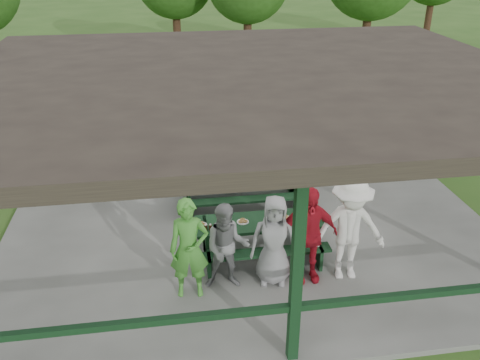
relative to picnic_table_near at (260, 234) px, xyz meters
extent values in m
plane|color=#2E571B|center=(-0.01, 1.20, -0.57)|extent=(90.00, 90.00, 0.00)
cube|color=#64645F|center=(-0.01, 1.20, -0.52)|extent=(10.00, 8.00, 0.10)
cube|color=black|center=(-0.01, -2.60, 1.03)|extent=(0.15, 0.15, 3.00)
cube|color=black|center=(-4.81, 5.00, 1.03)|extent=(0.15, 0.15, 3.00)
cube|color=black|center=(-0.01, 5.00, 1.03)|extent=(0.15, 0.15, 3.00)
cube|color=black|center=(4.79, 5.00, 1.03)|extent=(0.15, 0.15, 3.00)
cube|color=black|center=(-2.41, -2.60, 0.43)|extent=(4.65, 0.10, 0.10)
cube|color=black|center=(2.39, -2.60, 0.43)|extent=(4.65, 0.10, 0.10)
cube|color=black|center=(-2.41, 5.00, 0.43)|extent=(4.65, 0.10, 0.10)
cube|color=black|center=(2.39, 5.00, 0.43)|extent=(4.65, 0.10, 0.10)
cube|color=black|center=(-0.01, -2.60, 2.43)|extent=(9.80, 0.15, 0.20)
cube|color=black|center=(-0.01, 5.00, 2.43)|extent=(9.80, 0.15, 0.20)
cube|color=#2A231E|center=(-0.01, 1.20, 2.65)|extent=(10.60, 8.60, 0.24)
cube|color=black|center=(0.00, 0.00, 0.25)|extent=(2.37, 0.75, 0.06)
cube|color=black|center=(0.00, -0.55, -0.04)|extent=(2.37, 0.28, 0.05)
cube|color=black|center=(0.00, 0.55, -0.04)|extent=(2.37, 0.28, 0.05)
cube|color=black|center=(-1.00, 0.00, -0.09)|extent=(0.06, 0.70, 0.75)
cube|color=black|center=(1.00, 0.00, -0.09)|extent=(0.06, 0.70, 0.75)
cube|color=black|center=(-1.00, 0.00, -0.24)|extent=(0.06, 1.39, 0.45)
cube|color=black|center=(1.00, 0.00, -0.24)|extent=(0.06, 1.39, 0.45)
cube|color=black|center=(-0.01, 2.00, 0.25)|extent=(2.76, 0.75, 0.06)
cube|color=black|center=(-0.01, 1.45, -0.04)|extent=(2.76, 0.28, 0.05)
cube|color=black|center=(-0.01, 2.55, -0.04)|extent=(2.76, 0.28, 0.05)
cube|color=black|center=(-1.21, 2.00, -0.09)|extent=(0.06, 0.70, 0.75)
cube|color=black|center=(1.19, 2.00, -0.09)|extent=(0.06, 0.70, 0.75)
cube|color=black|center=(-1.21, 2.00, -0.24)|extent=(0.06, 1.39, 0.45)
cube|color=black|center=(1.19, 2.00, -0.24)|extent=(0.06, 1.39, 0.45)
cylinder|color=white|center=(-1.08, 0.00, 0.29)|extent=(0.22, 0.22, 0.01)
torus|color=olive|center=(-1.12, -0.02, 0.31)|extent=(0.10, 0.10, 0.03)
torus|color=olive|center=(-1.04, -0.02, 0.31)|extent=(0.10, 0.10, 0.03)
torus|color=olive|center=(-1.08, 0.04, 0.31)|extent=(0.10, 0.10, 0.03)
cylinder|color=white|center=(-0.32, 0.00, 0.29)|extent=(0.22, 0.22, 0.01)
torus|color=olive|center=(-0.36, -0.02, 0.31)|extent=(0.10, 0.10, 0.03)
torus|color=olive|center=(-0.28, -0.02, 0.31)|extent=(0.10, 0.10, 0.03)
torus|color=olive|center=(-0.32, 0.04, 0.31)|extent=(0.10, 0.10, 0.03)
cylinder|color=white|center=(0.49, 0.00, 0.29)|extent=(0.22, 0.22, 0.01)
torus|color=olive|center=(0.45, -0.02, 0.31)|extent=(0.10, 0.10, 0.03)
torus|color=olive|center=(0.53, -0.02, 0.31)|extent=(0.10, 0.10, 0.03)
torus|color=olive|center=(0.49, 0.04, 0.31)|extent=(0.10, 0.10, 0.03)
cylinder|color=white|center=(1.14, 0.00, 0.29)|extent=(0.22, 0.22, 0.01)
torus|color=olive|center=(1.10, -0.02, 0.31)|extent=(0.10, 0.10, 0.03)
torus|color=olive|center=(1.18, -0.02, 0.31)|extent=(0.10, 0.10, 0.03)
torus|color=olive|center=(1.14, 0.04, 0.31)|extent=(0.10, 0.10, 0.03)
cylinder|color=#381E0F|center=(-1.02, -0.18, 0.33)|extent=(0.06, 0.06, 0.10)
cylinder|color=#381E0F|center=(-0.93, -0.18, 0.33)|extent=(0.06, 0.06, 0.10)
cylinder|color=#381E0F|center=(0.11, -0.18, 0.33)|extent=(0.06, 0.06, 0.10)
cylinder|color=#381E0F|center=(1.16, -0.18, 0.33)|extent=(0.06, 0.06, 0.10)
cylinder|color=#381E0F|center=(1.18, -0.18, 0.33)|extent=(0.06, 0.06, 0.10)
cone|color=white|center=(0.30, 0.20, 0.33)|extent=(0.09, 0.09, 0.10)
cone|color=white|center=(0.45, 0.20, 0.33)|extent=(0.09, 0.09, 0.10)
cone|color=white|center=(0.73, 0.20, 0.33)|extent=(0.09, 0.09, 0.10)
cone|color=white|center=(1.02, 0.20, 0.33)|extent=(0.09, 0.09, 0.10)
imported|color=#459732|center=(-1.35, -0.94, 0.42)|extent=(0.68, 0.47, 1.78)
imported|color=gray|center=(-0.72, -0.83, 0.32)|extent=(0.82, 0.67, 1.58)
imported|color=gray|center=(0.09, -0.80, 0.36)|extent=(0.89, 0.67, 1.65)
imported|color=#B21524|center=(0.67, -0.83, 0.43)|extent=(1.07, 0.47, 1.80)
imported|color=white|center=(1.39, -0.86, 0.50)|extent=(1.31, 0.84, 1.93)
cylinder|color=brown|center=(1.39, -0.86, 1.40)|extent=(0.35, 0.35, 0.02)
cylinder|color=brown|center=(1.39, -0.86, 1.46)|extent=(0.21, 0.21, 0.11)
imported|color=#7BA6BF|center=(-0.22, 2.91, 0.35)|extent=(1.54, 0.57, 1.63)
imported|color=#385693|center=(-1.46, 3.33, 0.49)|extent=(0.81, 0.66, 1.91)
imported|color=gray|center=(1.51, 2.75, 0.29)|extent=(0.88, 0.77, 1.51)
imported|color=silver|center=(0.29, 10.05, 0.22)|extent=(6.25, 4.85, 1.58)
cube|color=navy|center=(-2.49, 8.55, 0.15)|extent=(2.81, 2.09, 0.11)
cube|color=navy|center=(-2.72, 7.96, 0.38)|extent=(2.37, 0.97, 0.36)
cube|color=navy|center=(-2.26, 9.14, 0.38)|extent=(2.37, 0.97, 0.36)
cube|color=navy|center=(-3.67, 9.01, 0.38)|extent=(0.51, 1.20, 0.36)
cube|color=navy|center=(-1.31, 8.09, 0.38)|extent=(0.51, 1.20, 0.36)
cylinder|color=black|center=(-3.49, 8.22, -0.22)|extent=(0.70, 0.40, 0.69)
cylinder|color=yellow|center=(-3.49, 8.22, -0.22)|extent=(0.31, 0.28, 0.25)
cylinder|color=black|center=(-3.00, 9.48, -0.22)|extent=(0.70, 0.40, 0.69)
cylinder|color=yellow|center=(-3.00, 9.48, -0.22)|extent=(0.31, 0.28, 0.25)
cylinder|color=black|center=(-1.98, 7.63, -0.22)|extent=(0.70, 0.40, 0.69)
cylinder|color=yellow|center=(-1.98, 7.63, -0.22)|extent=(0.31, 0.28, 0.25)
cylinder|color=black|center=(-1.49, 8.89, -0.22)|extent=(0.70, 0.40, 0.69)
cylinder|color=yellow|center=(-1.49, 8.89, -0.22)|extent=(0.31, 0.28, 0.25)
cube|color=navy|center=(-0.89, 7.93, 0.06)|extent=(0.87, 0.39, 0.07)
cone|color=#F2590C|center=(-3.71, 9.03, 0.47)|extent=(0.15, 0.34, 0.36)
cylinder|color=#321E14|center=(-0.83, 16.66, 0.82)|extent=(0.36, 0.36, 2.78)
cylinder|color=#321E14|center=(2.21, 14.83, 0.82)|extent=(0.36, 0.36, 2.77)
cylinder|color=#321E14|center=(7.15, 13.43, 0.98)|extent=(0.36, 0.36, 3.09)
cylinder|color=#321E14|center=(12.92, 18.98, 0.86)|extent=(0.36, 0.36, 2.85)
camera|label=1|loc=(-1.57, -7.91, 5.07)|focal=38.00mm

